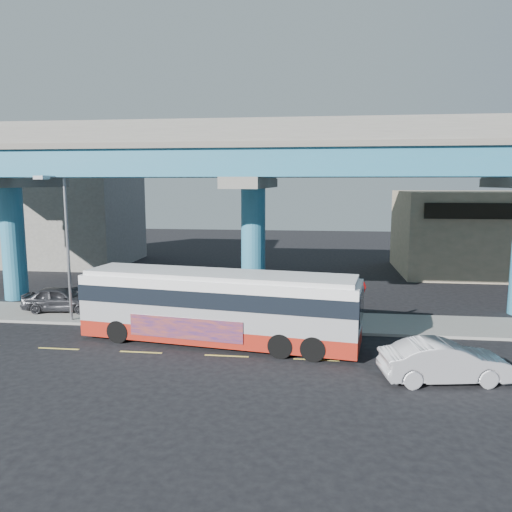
# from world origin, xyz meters

# --- Properties ---
(ground) EXTENTS (120.00, 120.00, 0.00)m
(ground) POSITION_xyz_m (0.00, 0.00, 0.00)
(ground) COLOR black
(ground) RESTS_ON ground
(sidewalk) EXTENTS (70.00, 4.00, 0.15)m
(sidewalk) POSITION_xyz_m (0.00, 5.50, 0.07)
(sidewalk) COLOR gray
(sidewalk) RESTS_ON ground
(lane_markings) EXTENTS (58.00, 0.12, 0.01)m
(lane_markings) POSITION_xyz_m (-0.00, -0.30, 0.01)
(lane_markings) COLOR #D8C64C
(lane_markings) RESTS_ON ground
(viaduct) EXTENTS (52.00, 12.40, 11.70)m
(viaduct) POSITION_xyz_m (-0.00, 9.11, 9.14)
(viaduct) COLOR teal
(viaduct) RESTS_ON ground
(building_beige) EXTENTS (14.00, 10.23, 7.00)m
(building_beige) POSITION_xyz_m (18.00, 22.98, 3.51)
(building_beige) COLOR tan
(building_beige) RESTS_ON ground
(building_concrete) EXTENTS (12.00, 10.00, 9.00)m
(building_concrete) POSITION_xyz_m (-20.00, 24.00, 4.50)
(building_concrete) COLOR gray
(building_concrete) RESTS_ON ground
(transit_bus) EXTENTS (13.78, 4.88, 3.47)m
(transit_bus) POSITION_xyz_m (-0.70, 1.51, 1.90)
(transit_bus) COLOR maroon
(transit_bus) RESTS_ON ground
(sedan) EXTENTS (3.23, 5.43, 1.62)m
(sedan) POSITION_xyz_m (8.95, -2.08, 0.81)
(sedan) COLOR #B7B6BB
(sedan) RESTS_ON ground
(parked_car) EXTENTS (2.65, 4.69, 1.47)m
(parked_car) POSITION_xyz_m (-11.11, 5.76, 0.89)
(parked_car) COLOR #2E2F33
(parked_car) RESTS_ON sidewalk
(street_lamp) EXTENTS (0.50, 2.61, 8.08)m
(street_lamp) POSITION_xyz_m (-9.56, 3.43, 5.38)
(street_lamp) COLOR gray
(street_lamp) RESTS_ON sidewalk
(stop_sign) EXTENTS (0.63, 0.49, 2.57)m
(stop_sign) POSITION_xyz_m (6.19, 4.18, 2.00)
(stop_sign) COLOR gray
(stop_sign) RESTS_ON sidewalk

